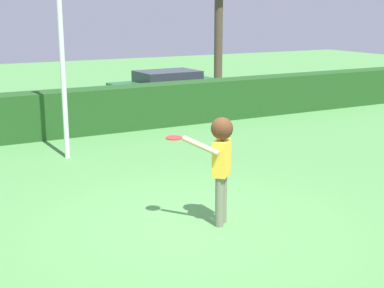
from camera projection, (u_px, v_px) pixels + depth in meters
name	position (u px, v px, depth m)	size (l,w,h in m)	color
ground_plane	(195.00, 224.00, 9.13)	(60.00, 60.00, 0.00)	#53924B
person	(221.00, 156.00, 8.88)	(0.82, 0.51, 1.80)	slate
frisbee	(174.00, 138.00, 8.86)	(0.27, 0.27, 0.03)	red
lamppost	(60.00, 16.00, 12.44)	(0.24, 0.24, 6.01)	silver
hedge_row	(65.00, 113.00, 15.44)	(27.72, 0.90, 1.27)	#214D1D
parked_car_green	(168.00, 86.00, 20.50)	(4.26, 1.93, 1.25)	#1E6633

